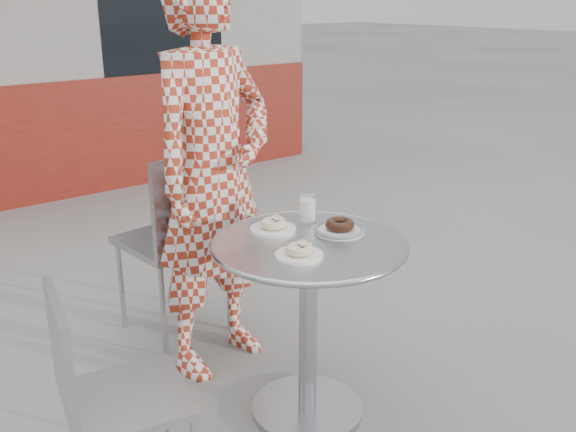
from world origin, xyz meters
TOP-DOWN VIEW (x-y plane):
  - ground at (0.00, 0.00)m, footprint 60.00×60.00m
  - bistro_table at (0.03, -0.02)m, footprint 0.77×0.77m
  - chair_far at (-0.03, 0.95)m, footprint 0.50×0.50m
  - seated_person at (-0.02, 0.59)m, footprint 0.75×0.58m
  - plate_far at (0.00, 0.17)m, footprint 0.18×0.18m
  - plate_near at (-0.09, -0.11)m, footprint 0.18×0.18m
  - plate_checker at (0.19, -0.01)m, footprint 0.20×0.20m
  - milk_cup at (0.18, 0.17)m, footprint 0.07×0.07m

SIDE VIEW (x-z plane):
  - ground at x=0.00m, z-range 0.00..0.00m
  - chair_far at x=-0.03m, z-range -0.19..0.79m
  - bistro_table at x=0.03m, z-range 0.20..0.97m
  - plate_checker at x=0.19m, z-range 0.76..0.82m
  - plate_near at x=-0.09m, z-range 0.77..0.82m
  - plate_far at x=0.00m, z-range 0.77..0.82m
  - milk_cup at x=0.18m, z-range 0.77..0.88m
  - seated_person at x=-0.02m, z-range 0.00..1.84m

